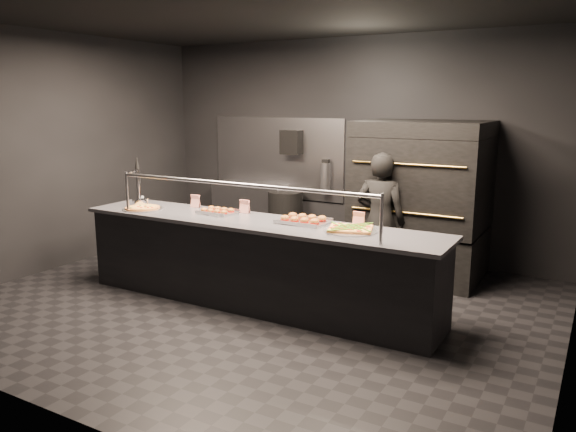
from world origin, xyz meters
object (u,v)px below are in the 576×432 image
object	(u,v)px
pizza_oven	(421,199)
beer_tap	(138,192)
service_counter	(255,262)
towel_dispenser	(292,142)
round_pizza	(143,208)
square_pizza	(350,229)
trash_bin	(285,220)
prep_shelf	(250,212)
slider_tray_a	(218,211)
worker	(380,221)
slider_tray_b	(303,220)
fire_extinguisher	(325,178)

from	to	relation	value
pizza_oven	beer_tap	xyz separation A→B (m)	(-2.80, -1.93, 0.12)
service_counter	towel_dispenser	size ratio (longest dim) A/B	11.71
round_pizza	square_pizza	bearing A→B (deg)	4.03
square_pizza	trash_bin	distance (m)	2.96
prep_shelf	slider_tray_a	world-z (taller)	slider_tray_a
worker	service_counter	bearing A→B (deg)	47.38
service_counter	towel_dispenser	world-z (taller)	towel_dispenser
beer_tap	round_pizza	xyz separation A→B (m)	(0.15, -0.10, -0.16)
pizza_oven	round_pizza	xyz separation A→B (m)	(-2.65, -2.03, -0.03)
prep_shelf	slider_tray_b	xyz separation A→B (m)	(2.10, -2.17, 0.50)
prep_shelf	slider_tray_b	world-z (taller)	slider_tray_b
slider_tray_a	worker	distance (m)	1.86
pizza_oven	square_pizza	bearing A→B (deg)	-94.19
prep_shelf	square_pizza	xyz separation A→B (m)	(2.66, -2.27, 0.49)
beer_tap	towel_dispenser	bearing A→B (deg)	73.85
round_pizza	slider_tray_a	size ratio (longest dim) A/B	0.97
trash_bin	prep_shelf	bearing A→B (deg)	170.79
pizza_oven	worker	world-z (taller)	pizza_oven
fire_extinguisher	trash_bin	world-z (taller)	fire_extinguisher
trash_bin	towel_dispenser	bearing A→B (deg)	90.00
round_pizza	service_counter	bearing A→B (deg)	4.98
prep_shelf	trash_bin	distance (m)	0.71
towel_dispenser	slider_tray_b	distance (m)	2.71
service_counter	slider_tray_a	distance (m)	0.74
pizza_oven	prep_shelf	world-z (taller)	pizza_oven
pizza_oven	slider_tray_a	bearing A→B (deg)	-134.51
beer_tap	slider_tray_a	world-z (taller)	beer_tap
fire_extinguisher	square_pizza	world-z (taller)	fire_extinguisher
fire_extinguisher	worker	size ratio (longest dim) A/B	0.32
trash_bin	slider_tray_a	bearing A→B (deg)	-80.75
towel_dispenser	worker	world-z (taller)	towel_dispenser
towel_dispenser	service_counter	bearing A→B (deg)	-69.37
fire_extinguisher	round_pizza	distance (m)	2.76
service_counter	round_pizza	world-z (taller)	service_counter
slider_tray_b	trash_bin	distance (m)	2.54
square_pizza	prep_shelf	bearing A→B (deg)	139.57
service_counter	pizza_oven	bearing A→B (deg)	57.73
round_pizza	slider_tray_b	xyz separation A→B (m)	(1.95, 0.28, 0.02)
slider_tray_b	trash_bin	world-z (taller)	slider_tray_b
pizza_oven	round_pizza	size ratio (longest dim) A/B	4.25
slider_tray_a	prep_shelf	bearing A→B (deg)	115.24
towel_dispenser	worker	xyz separation A→B (m)	(1.83, -1.17, -0.76)
slider_tray_a	trash_bin	bearing A→B (deg)	99.25
round_pizza	square_pizza	xyz separation A→B (m)	(2.51, 0.18, 0.00)
prep_shelf	slider_tray_b	bearing A→B (deg)	-45.94
service_counter	slider_tray_b	distance (m)	0.71
pizza_oven	trash_bin	size ratio (longest dim) A/B	2.26
beer_tap	square_pizza	bearing A→B (deg)	1.66
beer_tap	trash_bin	bearing A→B (deg)	72.60
round_pizza	square_pizza	distance (m)	2.52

